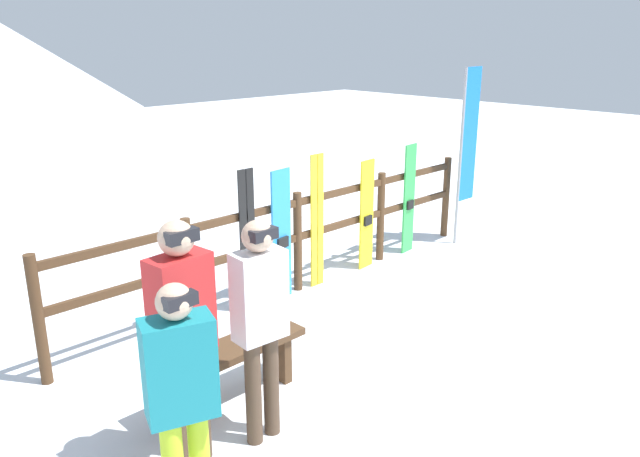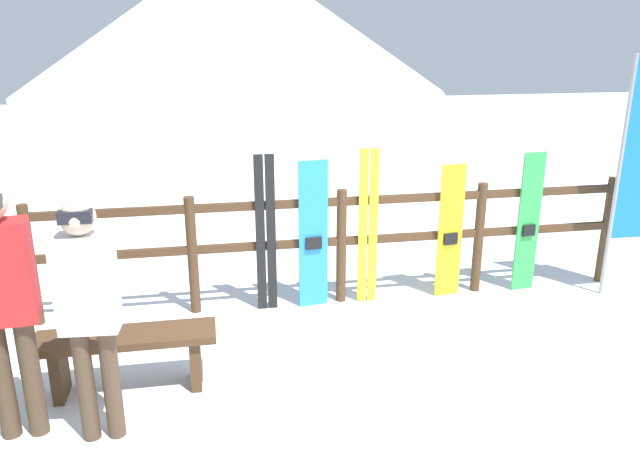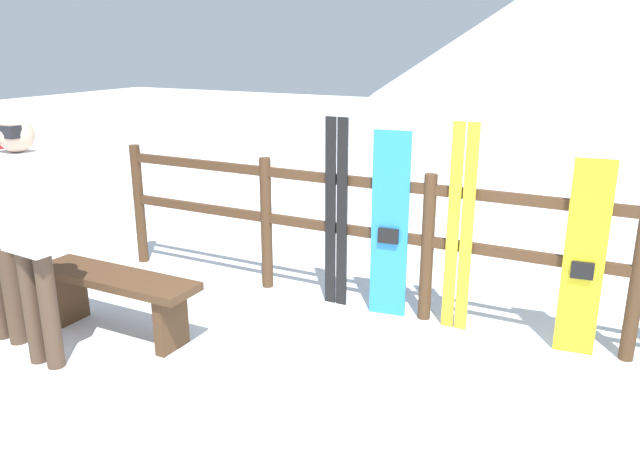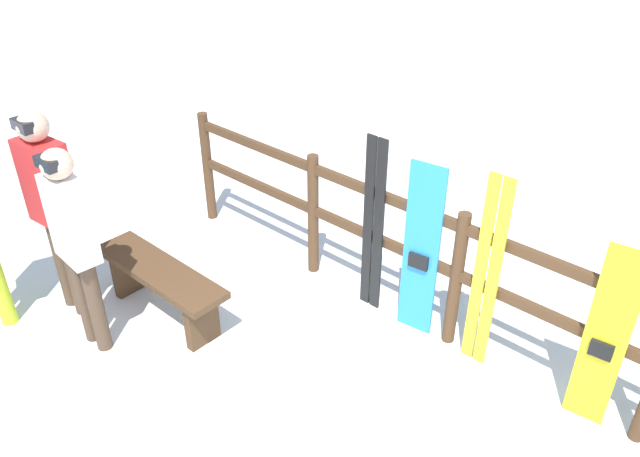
# 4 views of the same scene
# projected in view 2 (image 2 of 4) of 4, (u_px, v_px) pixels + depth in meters

# --- Properties ---
(ground_plane) EXTENTS (40.00, 40.00, 0.00)m
(ground_plane) POSITION_uv_depth(u_px,v_px,m) (387.00, 392.00, 4.86)
(ground_plane) COLOR white
(mountain_backdrop) EXTENTS (18.00, 18.00, 6.00)m
(mountain_backdrop) POSITION_uv_depth(u_px,v_px,m) (232.00, 17.00, 26.11)
(mountain_backdrop) COLOR silver
(mountain_backdrop) RESTS_ON ground
(fence) EXTENTS (6.01, 0.10, 1.18)m
(fence) POSITION_uv_depth(u_px,v_px,m) (341.00, 236.00, 6.25)
(fence) COLOR #4C331E
(fence) RESTS_ON ground
(bench) EXTENTS (1.36, 0.36, 0.49)m
(bench) POSITION_uv_depth(u_px,v_px,m) (127.00, 349.00, 4.78)
(bench) COLOR #4C331E
(bench) RESTS_ON ground
(person_red) EXTENTS (0.43, 0.26, 1.79)m
(person_red) POSITION_uv_depth(u_px,v_px,m) (3.00, 295.00, 4.04)
(person_red) COLOR #4C3828
(person_red) RESTS_ON ground
(person_white) EXTENTS (0.39, 0.23, 1.70)m
(person_white) POSITION_uv_depth(u_px,v_px,m) (88.00, 303.00, 4.03)
(person_white) COLOR #4C3828
(person_white) RESTS_ON ground
(ski_pair_black) EXTENTS (0.20, 0.02, 1.58)m
(ski_pair_black) POSITION_uv_depth(u_px,v_px,m) (266.00, 234.00, 6.05)
(ski_pair_black) COLOR black
(ski_pair_black) RESTS_ON ground
(snowboard_blue) EXTENTS (0.29, 0.08, 1.50)m
(snowboard_blue) POSITION_uv_depth(u_px,v_px,m) (313.00, 236.00, 6.14)
(snowboard_blue) COLOR #288CE0
(snowboard_blue) RESTS_ON ground
(ski_pair_yellow) EXTENTS (0.19, 0.02, 1.60)m
(ski_pair_yellow) POSITION_uv_depth(u_px,v_px,m) (368.00, 227.00, 6.22)
(ski_pair_yellow) COLOR yellow
(ski_pair_yellow) RESTS_ON ground
(snowboard_yellow) EXTENTS (0.27, 0.08, 1.41)m
(snowboard_yellow) POSITION_uv_depth(u_px,v_px,m) (450.00, 232.00, 6.39)
(snowboard_yellow) COLOR yellow
(snowboard_yellow) RESTS_ON ground
(snowboard_green) EXTENTS (0.25, 0.08, 1.50)m
(snowboard_green) POSITION_uv_depth(u_px,v_px,m) (528.00, 223.00, 6.53)
(snowboard_green) COLOR green
(snowboard_green) RESTS_ON ground
(rental_flag) EXTENTS (0.40, 0.04, 2.47)m
(rental_flag) POSITION_uv_depth(u_px,v_px,m) (633.00, 160.00, 6.21)
(rental_flag) COLOR #99999E
(rental_flag) RESTS_ON ground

